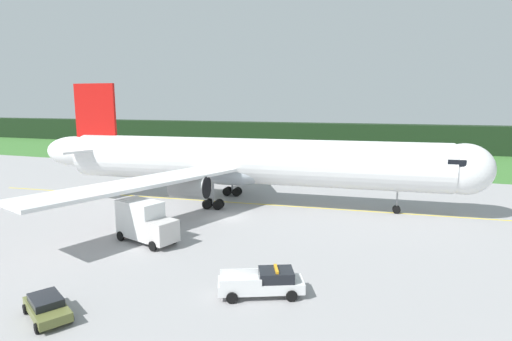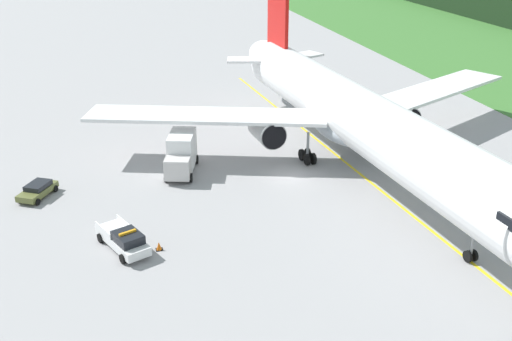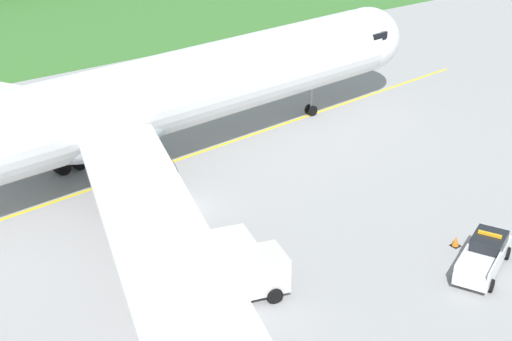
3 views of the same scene
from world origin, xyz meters
The scene contains 9 objects.
ground centered at (0.00, 0.00, 0.00)m, with size 320.00×320.00×0.00m, color #999799.
grass_verge centered at (0.00, 54.97, 0.02)m, with size 320.00×44.59×0.04m, color #3B7230.
distant_tree_line centered at (0.00, 75.31, 3.60)m, with size 288.00×7.26×7.21m, color black.
taxiway_centerline_main centered at (-0.13, 6.85, 0.00)m, with size 76.80×0.30×0.01m, color yellow.
airliner centered at (-0.63, 6.81, 5.44)m, with size 58.87×51.18×15.54m.
ops_pickup_truck centered at (9.92, -16.57, 0.90)m, with size 6.04×4.08×1.94m.
catering_truck centered at (-3.97, -10.16, 1.97)m, with size 6.66×4.14×4.00m.
staff_car centered at (-1.54, -23.73, 0.70)m, with size 4.46×3.60×1.30m.
apron_cone centered at (10.61, -13.98, 0.33)m, with size 0.54×0.54×0.68m.
Camera 1 is at (18.04, -40.85, 12.82)m, focal length 28.36 mm.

